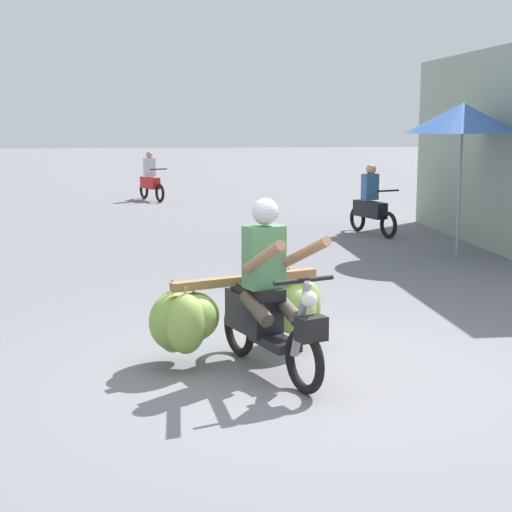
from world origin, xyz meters
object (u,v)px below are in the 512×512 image
object	(u,v)px
motorbike_main_loaded	(241,310)
motorbike_distant_ahead_right	(371,206)
motorbike_distant_ahead_left	(150,180)
market_umbrella_near_shop	(463,118)

from	to	relation	value
motorbike_main_loaded	motorbike_distant_ahead_right	size ratio (longest dim) A/B	1.26
motorbike_distant_ahead_left	motorbike_distant_ahead_right	xyz separation A→B (m)	(4.48, -7.34, 0.00)
motorbike_distant_ahead_right	market_umbrella_near_shop	distance (m)	3.16
motorbike_distant_ahead_left	market_umbrella_near_shop	xyz separation A→B (m)	(5.32, -9.86, 1.72)
motorbike_distant_ahead_right	market_umbrella_near_shop	size ratio (longest dim) A/B	0.61
motorbike_distant_ahead_left	market_umbrella_near_shop	world-z (taller)	market_umbrella_near_shop
motorbike_main_loaded	motorbike_distant_ahead_right	world-z (taller)	motorbike_main_loaded
motorbike_main_loaded	market_umbrella_near_shop	xyz separation A→B (m)	(4.26, 5.53, 1.79)
motorbike_main_loaded	market_umbrella_near_shop	size ratio (longest dim) A/B	0.77
motorbike_main_loaded	motorbike_distant_ahead_left	size ratio (longest dim) A/B	1.30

